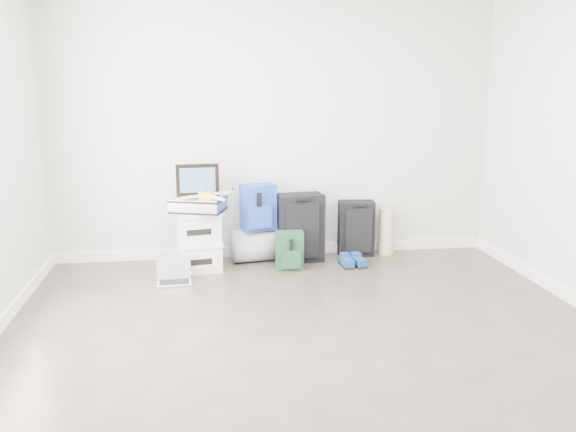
{
  "coord_description": "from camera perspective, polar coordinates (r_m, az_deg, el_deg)",
  "views": [
    {
      "loc": [
        -0.74,
        -3.64,
        1.81
      ],
      "look_at": [
        0.05,
        1.9,
        0.55
      ],
      "focal_mm": 38.0,
      "sensor_mm": 36.0,
      "label": 1
    }
  ],
  "objects": [
    {
      "name": "painting",
      "position": [
        5.89,
        -8.46,
        3.36
      ],
      "size": [
        0.41,
        0.06,
        0.31
      ],
      "rotation": [
        0.0,
        0.0,
        0.07
      ],
      "color": "black",
      "rests_on": "briefcase"
    },
    {
      "name": "green_backpack",
      "position": [
        5.91,
        0.15,
        -3.31
      ],
      "size": [
        0.27,
        0.21,
        0.37
      ],
      "rotation": [
        0.0,
        0.0,
        -0.05
      ],
      "color": "#13351B",
      "rests_on": "ground"
    },
    {
      "name": "duffel_bag",
      "position": [
        6.2,
        -2.78,
        -2.7
      ],
      "size": [
        0.58,
        0.41,
        0.33
      ],
      "primitive_type": "cylinder",
      "rotation": [
        0.0,
        1.57,
        0.14
      ],
      "color": "#95979D",
      "rests_on": "ground"
    },
    {
      "name": "shoes",
      "position": [
        6.08,
        6.01,
        -4.3
      ],
      "size": [
        0.25,
        0.27,
        0.08
      ],
      "rotation": [
        0.0,
        0.0,
        0.13
      ],
      "color": "black",
      "rests_on": "ground"
    },
    {
      "name": "laptop",
      "position": [
        5.67,
        -10.61,
        -5.58
      ],
      "size": [
        0.32,
        0.23,
        0.22
      ],
      "rotation": [
        0.0,
        0.0,
        0.04
      ],
      "color": "silver",
      "rests_on": "ground"
    },
    {
      "name": "room_envelope",
      "position": [
        3.74,
        3.38,
        11.34
      ],
      "size": [
        4.52,
        5.02,
        2.71
      ],
      "color": "silver",
      "rests_on": "ground"
    },
    {
      "name": "large_suitcase",
      "position": [
        6.14,
        1.18,
        -1.12
      ],
      "size": [
        0.47,
        0.34,
        0.69
      ],
      "rotation": [
        0.0,
        0.0,
        0.12
      ],
      "color": "black",
      "rests_on": "ground"
    },
    {
      "name": "ground",
      "position": [
        4.13,
        3.11,
        -13.28
      ],
      "size": [
        5.0,
        5.0,
        0.0
      ],
      "primitive_type": "plane",
      "color": "#372D28",
      "rests_on": "ground"
    },
    {
      "name": "rolled_rug",
      "position": [
        6.5,
        9.18,
        -1.4
      ],
      "size": [
        0.16,
        0.16,
        0.49
      ],
      "primitive_type": "cylinder",
      "color": "tan",
      "rests_on": "ground"
    },
    {
      "name": "drone",
      "position": [
        5.79,
        -7.63,
        1.97
      ],
      "size": [
        0.54,
        0.54,
        0.06
      ],
      "rotation": [
        0.0,
        0.0,
        -0.25
      ],
      "color": "gold",
      "rests_on": "briefcase"
    },
    {
      "name": "carry_on",
      "position": [
        6.4,
        6.4,
        -1.15
      ],
      "size": [
        0.38,
        0.27,
        0.57
      ],
      "rotation": [
        0.0,
        0.0,
        -0.1
      ],
      "color": "black",
      "rests_on": "ground"
    },
    {
      "name": "boxes_stack",
      "position": [
        5.91,
        -8.28,
        -2.32
      ],
      "size": [
        0.45,
        0.39,
        0.58
      ],
      "rotation": [
        0.0,
        0.0,
        0.15
      ],
      "color": "silver",
      "rests_on": "ground"
    },
    {
      "name": "briefcase",
      "position": [
        5.83,
        -8.39,
        1.06
      ],
      "size": [
        0.56,
        0.48,
        0.14
      ],
      "primitive_type": "cube",
      "rotation": [
        0.0,
        0.0,
        -0.32
      ],
      "color": "#B2B2B7",
      "rests_on": "boxes_stack"
    },
    {
      "name": "blue_backpack",
      "position": [
        6.08,
        -2.79,
        0.73
      ],
      "size": [
        0.37,
        0.32,
        0.46
      ],
      "rotation": [
        0.0,
        0.0,
        0.29
      ],
      "color": "#181EA0",
      "rests_on": "duffel_bag"
    }
  ]
}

